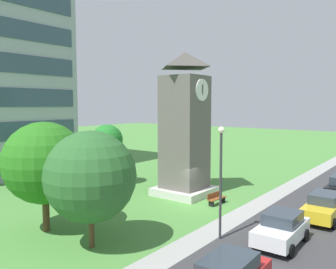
% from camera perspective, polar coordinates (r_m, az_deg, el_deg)
% --- Properties ---
extents(ground_plane, '(160.00, 160.00, 0.00)m').
position_cam_1_polar(ground_plane, '(26.01, 4.76, -11.42)').
color(ground_plane, '#4C893D').
extents(street_asphalt, '(120.00, 7.20, 0.01)m').
position_cam_1_polar(street_asphalt, '(22.90, 22.38, -14.08)').
color(street_asphalt, '#38383A').
rests_on(street_asphalt, ground).
extents(kerb_strip, '(120.00, 1.60, 0.01)m').
position_cam_1_polar(kerb_strip, '(24.33, 12.09, -12.67)').
color(kerb_strip, '#9E9E99').
rests_on(kerb_strip, ground).
extents(clock_tower, '(4.16, 4.16, 11.45)m').
position_cam_1_polar(clock_tower, '(27.84, 2.77, 0.49)').
color(clock_tower, '#605B56').
rests_on(clock_tower, ground).
extents(park_bench, '(1.84, 0.65, 0.88)m').
position_cam_1_polar(park_bench, '(26.06, 7.99, -10.36)').
color(park_bench, brown).
rests_on(park_bench, ground).
extents(street_lamp, '(0.36, 0.36, 6.16)m').
position_cam_1_polar(street_lamp, '(18.91, 8.70, -5.87)').
color(street_lamp, '#333338').
rests_on(street_lamp, ground).
extents(tree_near_tower, '(2.82, 2.82, 5.55)m').
position_cam_1_polar(tree_near_tower, '(31.53, -10.00, -0.97)').
color(tree_near_tower, '#513823').
rests_on(tree_near_tower, ground).
extents(tree_by_building, '(4.72, 4.72, 6.37)m').
position_cam_1_polar(tree_by_building, '(21.06, -19.72, -4.42)').
color(tree_by_building, '#513823').
rests_on(tree_by_building, ground).
extents(tree_streetside, '(4.67, 4.67, 6.05)m').
position_cam_1_polar(tree_streetside, '(18.02, -12.67, -6.77)').
color(tree_streetside, '#513823').
rests_on(tree_streetside, ground).
extents(parked_car_white, '(4.08, 2.08, 1.69)m').
position_cam_1_polar(parked_car_white, '(19.68, 18.22, -14.50)').
color(parked_car_white, silver).
rests_on(parked_car_white, ground).
extents(parked_car_yellow, '(4.62, 2.03, 1.69)m').
position_cam_1_polar(parked_car_yellow, '(24.57, 24.34, -10.75)').
color(parked_car_yellow, gold).
rests_on(parked_car_yellow, ground).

